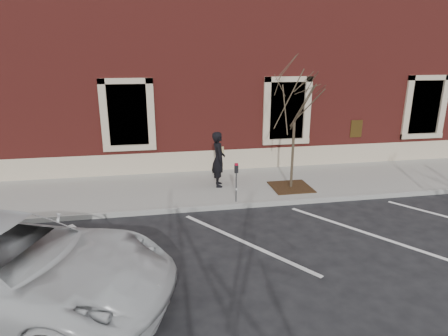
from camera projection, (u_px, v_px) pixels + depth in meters
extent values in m
plane|color=#28282B|center=(228.00, 208.00, 11.37)|extent=(120.00, 120.00, 0.00)
cube|color=gray|center=(218.00, 187.00, 13.00)|extent=(40.00, 3.50, 0.15)
cube|color=#9E9E99|center=(228.00, 206.00, 11.31)|extent=(40.00, 0.12, 0.15)
cube|color=maroon|center=(197.00, 66.00, 17.53)|extent=(40.00, 8.50, 8.00)
cube|color=#BEAC91|center=(211.00, 160.00, 14.54)|extent=(40.00, 0.06, 0.80)
cube|color=black|center=(128.00, 114.00, 13.61)|extent=(1.40, 0.30, 2.20)
cube|color=#BEAC91|center=(130.00, 147.00, 13.80)|extent=(1.90, 0.20, 0.20)
cube|color=black|center=(285.00, 110.00, 14.63)|extent=(1.40, 0.30, 2.20)
cube|color=#BEAC91|center=(285.00, 141.00, 14.82)|extent=(1.90, 0.20, 0.20)
cube|color=black|center=(422.00, 107.00, 15.66)|extent=(1.40, 0.30, 2.20)
cube|color=#BEAC91|center=(421.00, 136.00, 15.84)|extent=(1.90, 0.20, 0.20)
imported|color=black|center=(218.00, 159.00, 12.64)|extent=(0.48, 0.71, 1.88)
cylinder|color=#595B60|center=(236.00, 187.00, 11.36)|extent=(0.04, 0.04, 0.92)
cube|color=black|center=(236.00, 169.00, 11.19)|extent=(0.11, 0.08, 0.24)
cube|color=red|center=(236.00, 164.00, 11.15)|extent=(0.10, 0.08, 0.06)
cube|color=white|center=(236.00, 189.00, 11.33)|extent=(0.05, 0.00, 0.06)
cube|color=#372511|center=(291.00, 187.00, 12.72)|extent=(1.31, 1.31, 0.03)
cylinder|color=#463B2B|center=(293.00, 156.00, 12.40)|extent=(0.09, 0.09, 2.23)
imported|color=silver|center=(2.00, 269.00, 6.58)|extent=(6.74, 4.69, 1.71)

